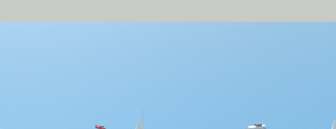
% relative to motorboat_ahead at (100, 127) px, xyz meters
% --- Properties ---
extents(motorboat_ahead, '(5.20, 3.49, 1.50)m').
position_rel_motorboat_ahead_xyz_m(motorboat_ahead, '(0.00, 0.00, 0.00)').
color(motorboat_ahead, '#B21E1E').
rests_on(motorboat_ahead, ground_plane).
extents(motorboat_mid_cluster, '(6.35, 8.18, 2.42)m').
position_rel_motorboat_ahead_xyz_m(motorboat_mid_cluster, '(52.51, 23.40, 0.25)').
color(motorboat_mid_cluster, white).
rests_on(motorboat_mid_cluster, ground_plane).
extents(sailboat_outer_ring_b, '(5.30, 7.43, 9.36)m').
position_rel_motorboat_ahead_xyz_m(sailboat_outer_ring_b, '(83.09, 17.27, 3.87)').
color(sailboat_outer_ring_b, '#9E9993').
rests_on(sailboat_outer_ring_b, ground_plane).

